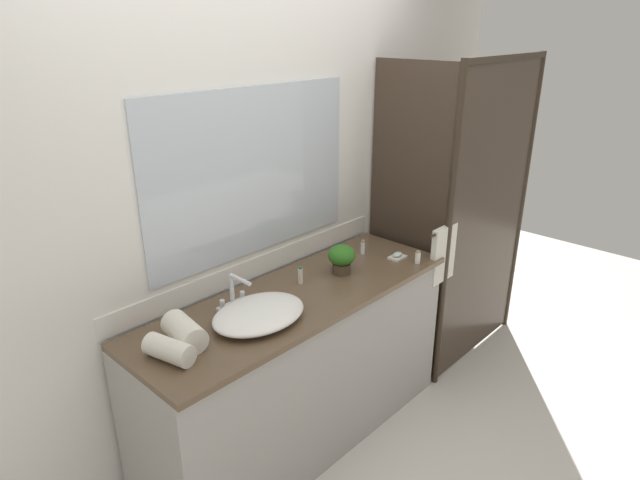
{
  "coord_description": "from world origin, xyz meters",
  "views": [
    {
      "loc": [
        -1.7,
        -1.73,
        2.17
      ],
      "look_at": [
        0.15,
        0.0,
        1.15
      ],
      "focal_mm": 30.46,
      "sensor_mm": 36.0,
      "label": 1
    }
  ],
  "objects_px": {
    "amenity_bottle_conditioner": "(300,275)",
    "faucet": "(234,296)",
    "amenity_bottle_body_wash": "(418,257)",
    "rolled_towel_near_edge": "(169,350)",
    "amenity_bottle_lotion": "(363,247)",
    "rolled_towel_middle": "(184,332)",
    "soap_dish": "(397,256)",
    "sink_basin": "(259,314)",
    "potted_plant": "(342,258)"
  },
  "relations": [
    {
      "from": "faucet",
      "to": "amenity_bottle_lotion",
      "type": "bearing_deg",
      "value": -2.21
    },
    {
      "from": "potted_plant",
      "to": "amenity_bottle_lotion",
      "type": "distance_m",
      "value": 0.3
    },
    {
      "from": "sink_basin",
      "to": "amenity_bottle_body_wash",
      "type": "height_order",
      "value": "amenity_bottle_body_wash"
    },
    {
      "from": "faucet",
      "to": "rolled_towel_middle",
      "type": "height_order",
      "value": "faucet"
    },
    {
      "from": "faucet",
      "to": "rolled_towel_middle",
      "type": "bearing_deg",
      "value": -163.74
    },
    {
      "from": "sink_basin",
      "to": "amenity_bottle_conditioner",
      "type": "height_order",
      "value": "amenity_bottle_conditioner"
    },
    {
      "from": "amenity_bottle_body_wash",
      "to": "amenity_bottle_lotion",
      "type": "distance_m",
      "value": 0.33
    },
    {
      "from": "rolled_towel_near_edge",
      "to": "rolled_towel_middle",
      "type": "relative_size",
      "value": 0.98
    },
    {
      "from": "faucet",
      "to": "amenity_bottle_lotion",
      "type": "height_order",
      "value": "faucet"
    },
    {
      "from": "faucet",
      "to": "potted_plant",
      "type": "height_order",
      "value": "faucet"
    },
    {
      "from": "amenity_bottle_body_wash",
      "to": "amenity_bottle_lotion",
      "type": "height_order",
      "value": "amenity_bottle_lotion"
    },
    {
      "from": "faucet",
      "to": "amenity_bottle_body_wash",
      "type": "height_order",
      "value": "faucet"
    },
    {
      "from": "faucet",
      "to": "soap_dish",
      "type": "relative_size",
      "value": 1.77
    },
    {
      "from": "potted_plant",
      "to": "amenity_bottle_body_wash",
      "type": "bearing_deg",
      "value": -30.4
    },
    {
      "from": "amenity_bottle_lotion",
      "to": "rolled_towel_near_edge",
      "type": "distance_m",
      "value": 1.39
    },
    {
      "from": "faucet",
      "to": "rolled_towel_near_edge",
      "type": "height_order",
      "value": "faucet"
    },
    {
      "from": "amenity_bottle_conditioner",
      "to": "amenity_bottle_body_wash",
      "type": "relative_size",
      "value": 1.25
    },
    {
      "from": "amenity_bottle_lotion",
      "to": "rolled_towel_near_edge",
      "type": "relative_size",
      "value": 0.4
    },
    {
      "from": "amenity_bottle_lotion",
      "to": "rolled_towel_near_edge",
      "type": "xyz_separation_m",
      "value": [
        -1.38,
        -0.12,
        0.01
      ]
    },
    {
      "from": "amenity_bottle_conditioner",
      "to": "rolled_towel_middle",
      "type": "height_order",
      "value": "rolled_towel_middle"
    },
    {
      "from": "sink_basin",
      "to": "potted_plant",
      "type": "relative_size",
      "value": 2.85
    },
    {
      "from": "rolled_towel_near_edge",
      "to": "rolled_towel_middle",
      "type": "xyz_separation_m",
      "value": [
        0.11,
        0.06,
        0.01
      ]
    },
    {
      "from": "amenity_bottle_conditioner",
      "to": "rolled_towel_near_edge",
      "type": "distance_m",
      "value": 0.86
    },
    {
      "from": "sink_basin",
      "to": "rolled_towel_near_edge",
      "type": "relative_size",
      "value": 2.16
    },
    {
      "from": "faucet",
      "to": "amenity_bottle_conditioner",
      "type": "distance_m",
      "value": 0.4
    },
    {
      "from": "soap_dish",
      "to": "amenity_bottle_body_wash",
      "type": "bearing_deg",
      "value": -80.16
    },
    {
      "from": "amenity_bottle_conditioner",
      "to": "faucet",
      "type": "bearing_deg",
      "value": 173.36
    },
    {
      "from": "amenity_bottle_lotion",
      "to": "rolled_towel_middle",
      "type": "bearing_deg",
      "value": -177.12
    },
    {
      "from": "amenity_bottle_body_wash",
      "to": "rolled_towel_middle",
      "type": "relative_size",
      "value": 0.35
    },
    {
      "from": "sink_basin",
      "to": "soap_dish",
      "type": "distance_m",
      "value": 1.01
    },
    {
      "from": "sink_basin",
      "to": "soap_dish",
      "type": "relative_size",
      "value": 4.59
    },
    {
      "from": "faucet",
      "to": "amenity_bottle_lotion",
      "type": "distance_m",
      "value": 0.93
    },
    {
      "from": "soap_dish",
      "to": "amenity_bottle_lotion",
      "type": "distance_m",
      "value": 0.21
    },
    {
      "from": "soap_dish",
      "to": "amenity_bottle_conditioner",
      "type": "xyz_separation_m",
      "value": [
        -0.61,
        0.18,
        0.03
      ]
    },
    {
      "from": "rolled_towel_middle",
      "to": "amenity_bottle_lotion",
      "type": "bearing_deg",
      "value": 2.88
    },
    {
      "from": "amenity_bottle_conditioner",
      "to": "amenity_bottle_body_wash",
      "type": "bearing_deg",
      "value": -25.49
    },
    {
      "from": "amenity_bottle_body_wash",
      "to": "rolled_towel_near_edge",
      "type": "xyz_separation_m",
      "value": [
        -1.49,
        0.19,
        0.01
      ]
    },
    {
      "from": "sink_basin",
      "to": "soap_dish",
      "type": "height_order",
      "value": "sink_basin"
    },
    {
      "from": "amenity_bottle_body_wash",
      "to": "rolled_towel_near_edge",
      "type": "height_order",
      "value": "rolled_towel_near_edge"
    },
    {
      "from": "potted_plant",
      "to": "rolled_towel_middle",
      "type": "height_order",
      "value": "potted_plant"
    },
    {
      "from": "sink_basin",
      "to": "rolled_towel_middle",
      "type": "xyz_separation_m",
      "value": [
        -0.34,
        0.08,
        0.02
      ]
    },
    {
      "from": "potted_plant",
      "to": "rolled_towel_middle",
      "type": "distance_m",
      "value": 0.98
    },
    {
      "from": "soap_dish",
      "to": "rolled_towel_near_edge",
      "type": "relative_size",
      "value": 0.47
    },
    {
      "from": "sink_basin",
      "to": "amenity_bottle_body_wash",
      "type": "distance_m",
      "value": 1.05
    },
    {
      "from": "rolled_towel_near_edge",
      "to": "amenity_bottle_conditioner",
      "type": "bearing_deg",
      "value": 7.26
    },
    {
      "from": "amenity_bottle_body_wash",
      "to": "sink_basin",
      "type": "bearing_deg",
      "value": 170.69
    },
    {
      "from": "faucet",
      "to": "amenity_bottle_conditioner",
      "type": "bearing_deg",
      "value": -6.64
    },
    {
      "from": "sink_basin",
      "to": "faucet",
      "type": "height_order",
      "value": "faucet"
    },
    {
      "from": "potted_plant",
      "to": "rolled_towel_middle",
      "type": "bearing_deg",
      "value": 178.88
    },
    {
      "from": "soap_dish",
      "to": "amenity_bottle_body_wash",
      "type": "height_order",
      "value": "amenity_bottle_body_wash"
    }
  ]
}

